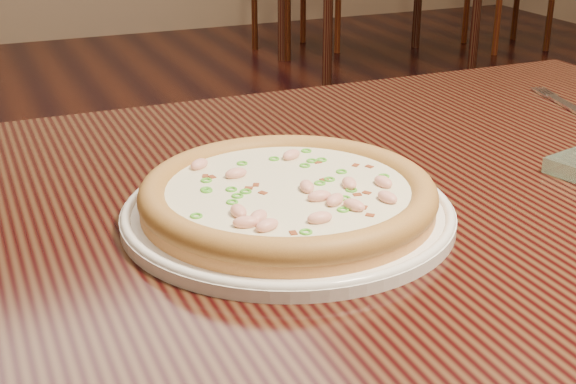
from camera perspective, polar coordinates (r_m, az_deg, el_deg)
name	(u,v)px	position (r m, az deg, el deg)	size (l,w,h in m)	color
hero_table	(366,264)	(0.94, 5.57, -5.08)	(1.20, 0.80, 0.75)	black
plate	(288,212)	(0.80, 0.00, -1.40)	(0.33, 0.33, 0.02)	white
pizza	(288,195)	(0.80, 0.01, -0.20)	(0.30, 0.30, 0.03)	#D3924C
fork	(566,105)	(1.25, 19.18, 5.90)	(0.06, 0.17, 0.00)	silver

